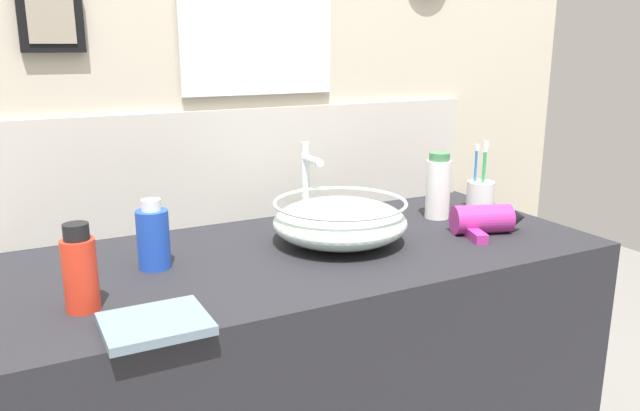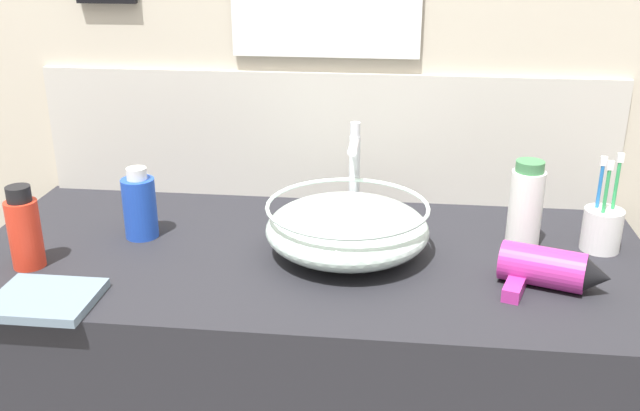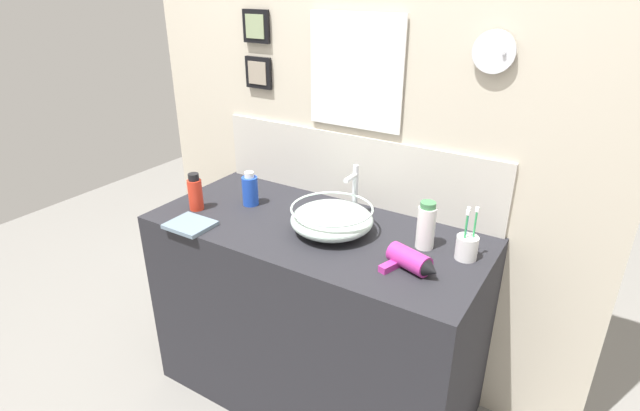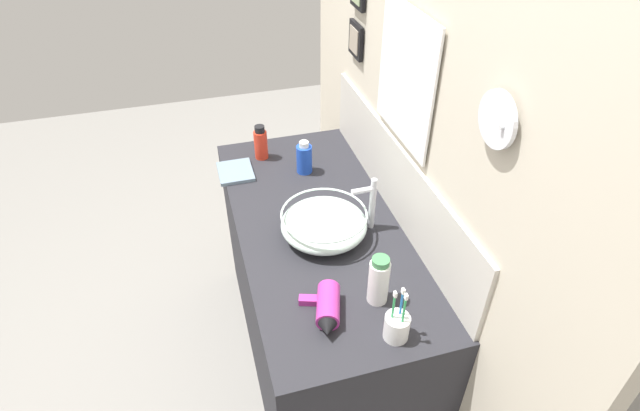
# 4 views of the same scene
# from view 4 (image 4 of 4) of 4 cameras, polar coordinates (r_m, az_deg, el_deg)

# --- Properties ---
(ground_plane) EXTENTS (6.00, 6.00, 0.00)m
(ground_plane) POSITION_cam_4_polar(r_m,az_deg,el_deg) (2.55, -0.15, -16.72)
(ground_plane) COLOR gray
(vanity_counter) EXTENTS (1.35, 0.62, 0.85)m
(vanity_counter) POSITION_cam_4_polar(r_m,az_deg,el_deg) (2.22, -0.16, -10.38)
(vanity_counter) COLOR #232328
(vanity_counter) RESTS_ON ground
(back_panel) EXTENTS (2.12, 0.10, 2.43)m
(back_panel) POSITION_cam_4_polar(r_m,az_deg,el_deg) (1.82, 10.23, 8.73)
(back_panel) COLOR beige
(back_panel) RESTS_ON ground
(glass_bowl_sink) EXTENTS (0.32, 0.32, 0.11)m
(glass_bowl_sink) POSITION_cam_4_polar(r_m,az_deg,el_deg) (1.83, 0.49, -2.08)
(glass_bowl_sink) COLOR silver
(glass_bowl_sink) RESTS_ON vanity_counter
(faucet) EXTENTS (0.02, 0.10, 0.22)m
(faucet) POSITION_cam_4_polar(r_m,az_deg,el_deg) (1.84, 5.76, 0.49)
(faucet) COLOR silver
(faucet) RESTS_ON vanity_counter
(hair_drier) EXTENTS (0.20, 0.14, 0.07)m
(hair_drier) POSITION_cam_4_polar(r_m,az_deg,el_deg) (1.57, 0.81, -11.67)
(hair_drier) COLOR #B22D8C
(hair_drier) RESTS_ON vanity_counter
(toothbrush_cup) EXTENTS (0.08, 0.08, 0.20)m
(toothbrush_cup) POSITION_cam_4_polar(r_m,az_deg,el_deg) (1.53, 8.76, -13.48)
(toothbrush_cup) COLOR white
(toothbrush_cup) RESTS_ON vanity_counter
(lotion_bottle) EXTENTS (0.06, 0.06, 0.16)m
(lotion_bottle) POSITION_cam_4_polar(r_m,az_deg,el_deg) (2.28, -6.79, 7.09)
(lotion_bottle) COLOR red
(lotion_bottle) RESTS_ON vanity_counter
(spray_bottle) EXTENTS (0.07, 0.07, 0.15)m
(spray_bottle) POSITION_cam_4_polar(r_m,az_deg,el_deg) (2.17, -1.81, 5.42)
(spray_bottle) COLOR blue
(spray_bottle) RESTS_ON vanity_counter
(soap_dispenser) EXTENTS (0.07, 0.07, 0.18)m
(soap_dispenser) POSITION_cam_4_polar(r_m,az_deg,el_deg) (1.59, 6.72, -8.49)
(soap_dispenser) COLOR white
(soap_dispenser) RESTS_ON vanity_counter
(hand_towel) EXTENTS (0.17, 0.15, 0.02)m
(hand_towel) POSITION_cam_4_polar(r_m,az_deg,el_deg) (2.22, -9.63, 3.83)
(hand_towel) COLOR slate
(hand_towel) RESTS_ON vanity_counter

